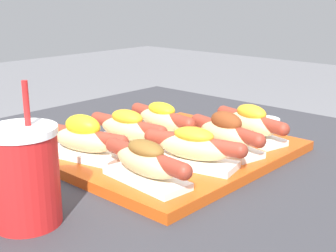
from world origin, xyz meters
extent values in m
cube|color=#CC4C14|center=(0.01, -0.02, 0.70)|extent=(0.44, 0.36, 0.02)
cube|color=white|center=(-0.15, -0.10, 0.72)|extent=(0.07, 0.15, 0.01)
ellipsoid|color=#E5C184|center=(-0.15, -0.10, 0.74)|extent=(0.06, 0.14, 0.04)
cylinder|color=maroon|center=(-0.15, -0.10, 0.75)|extent=(0.04, 0.17, 0.03)
sphere|color=maroon|center=(-0.16, -0.19, 0.75)|extent=(0.03, 0.03, 0.03)
sphere|color=maroon|center=(-0.14, -0.02, 0.75)|extent=(0.03, 0.03, 0.03)
ellipsoid|color=brown|center=(-0.15, -0.10, 0.76)|extent=(0.05, 0.08, 0.02)
cube|color=white|center=(-0.04, -0.11, 0.72)|extent=(0.09, 0.16, 0.01)
ellipsoid|color=#E5C184|center=(-0.04, -0.11, 0.74)|extent=(0.08, 0.14, 0.04)
cylinder|color=maroon|center=(-0.04, -0.11, 0.75)|extent=(0.06, 0.17, 0.03)
sphere|color=maroon|center=(-0.02, -0.19, 0.75)|extent=(0.03, 0.03, 0.03)
sphere|color=maroon|center=(-0.06, -0.03, 0.75)|extent=(0.03, 0.03, 0.03)
ellipsoid|color=gold|center=(-0.04, -0.11, 0.77)|extent=(0.06, 0.08, 0.03)
cube|color=white|center=(0.06, -0.10, 0.72)|extent=(0.09, 0.16, 0.01)
ellipsoid|color=#E5C184|center=(0.06, -0.10, 0.74)|extent=(0.07, 0.14, 0.04)
cylinder|color=maroon|center=(0.06, -0.10, 0.75)|extent=(0.06, 0.17, 0.03)
sphere|color=maroon|center=(0.04, -0.19, 0.75)|extent=(0.03, 0.03, 0.03)
sphere|color=maroon|center=(0.08, -0.02, 0.75)|extent=(0.03, 0.03, 0.03)
ellipsoid|color=brown|center=(0.06, -0.10, 0.77)|extent=(0.05, 0.08, 0.04)
cube|color=white|center=(0.15, -0.10, 0.72)|extent=(0.09, 0.16, 0.01)
ellipsoid|color=#E5C184|center=(0.15, -0.10, 0.74)|extent=(0.08, 0.14, 0.04)
cylinder|color=maroon|center=(0.15, -0.10, 0.75)|extent=(0.06, 0.17, 0.03)
sphere|color=maroon|center=(0.13, -0.18, 0.75)|extent=(0.03, 0.03, 0.03)
sphere|color=maroon|center=(0.17, -0.02, 0.75)|extent=(0.03, 0.03, 0.03)
ellipsoid|color=gold|center=(0.15, -0.10, 0.77)|extent=(0.06, 0.08, 0.03)
cube|color=white|center=(-0.14, 0.06, 0.72)|extent=(0.09, 0.16, 0.01)
ellipsoid|color=#E5C184|center=(-0.14, 0.06, 0.74)|extent=(0.08, 0.14, 0.04)
cylinder|color=maroon|center=(-0.14, 0.06, 0.75)|extent=(0.06, 0.17, 0.03)
sphere|color=maroon|center=(-0.12, -0.02, 0.75)|extent=(0.03, 0.03, 0.03)
sphere|color=maroon|center=(-0.16, 0.15, 0.75)|extent=(0.03, 0.03, 0.03)
ellipsoid|color=yellow|center=(-0.14, 0.06, 0.77)|extent=(0.06, 0.08, 0.04)
cube|color=white|center=(-0.04, 0.06, 0.72)|extent=(0.07, 0.15, 0.01)
ellipsoid|color=#E5C184|center=(-0.04, 0.06, 0.74)|extent=(0.06, 0.14, 0.04)
cylinder|color=maroon|center=(-0.04, 0.06, 0.75)|extent=(0.04, 0.17, 0.03)
sphere|color=maroon|center=(-0.04, -0.03, 0.75)|extent=(0.03, 0.03, 0.03)
sphere|color=maroon|center=(-0.05, 0.14, 0.75)|extent=(0.03, 0.03, 0.03)
ellipsoid|color=gold|center=(-0.04, 0.06, 0.77)|extent=(0.05, 0.08, 0.03)
cube|color=white|center=(0.06, 0.06, 0.72)|extent=(0.08, 0.16, 0.01)
ellipsoid|color=#E5C184|center=(0.06, 0.06, 0.74)|extent=(0.06, 0.14, 0.04)
cylinder|color=maroon|center=(0.06, 0.06, 0.75)|extent=(0.05, 0.17, 0.03)
sphere|color=maroon|center=(0.04, -0.03, 0.75)|extent=(0.03, 0.03, 0.03)
sphere|color=maroon|center=(0.07, 0.14, 0.75)|extent=(0.03, 0.03, 0.03)
ellipsoid|color=yellow|center=(0.06, 0.06, 0.77)|extent=(0.05, 0.08, 0.03)
cylinder|color=silver|center=(0.29, -0.05, 0.70)|extent=(0.07, 0.07, 0.03)
cylinder|color=beige|center=(0.29, -0.05, 0.71)|extent=(0.05, 0.05, 0.01)
cylinder|color=red|center=(-0.33, -0.05, 0.76)|extent=(0.09, 0.09, 0.13)
cylinder|color=white|center=(-0.33, -0.05, 0.82)|extent=(0.10, 0.10, 0.01)
cylinder|color=red|center=(-0.32, -0.05, 0.86)|extent=(0.01, 0.01, 0.06)
camera|label=1|loc=(-0.63, -0.59, 1.00)|focal=50.00mm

